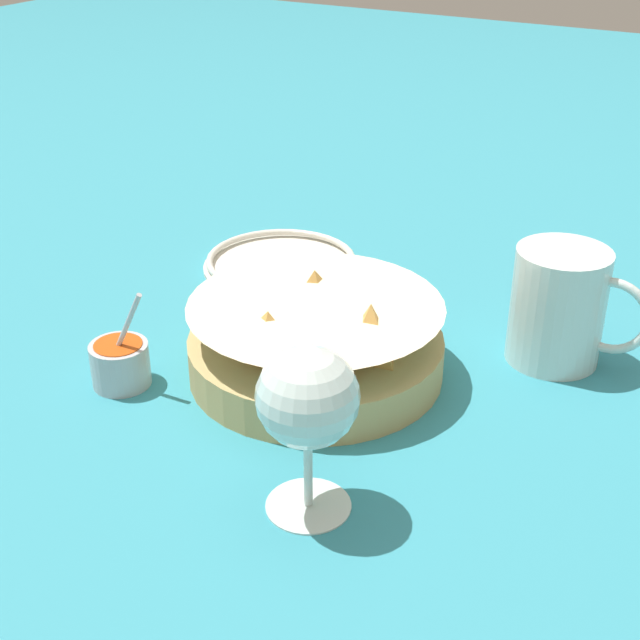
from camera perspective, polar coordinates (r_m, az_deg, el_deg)
ground_plane at (r=0.86m, az=-0.87°, el=-3.92°), size 4.00×4.00×0.00m
food_basket at (r=0.86m, az=-0.01°, el=-1.54°), size 0.25×0.25×0.09m
sauce_cup at (r=0.87m, az=-12.67°, el=-2.63°), size 0.06×0.06×0.10m
wine_glass at (r=0.66m, az=-0.80°, el=-5.30°), size 0.08×0.08×0.14m
beer_mug at (r=0.90m, az=15.04°, el=0.59°), size 0.14×0.09×0.12m
side_plate at (r=1.09m, az=-2.50°, el=3.72°), size 0.19×0.19×0.01m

